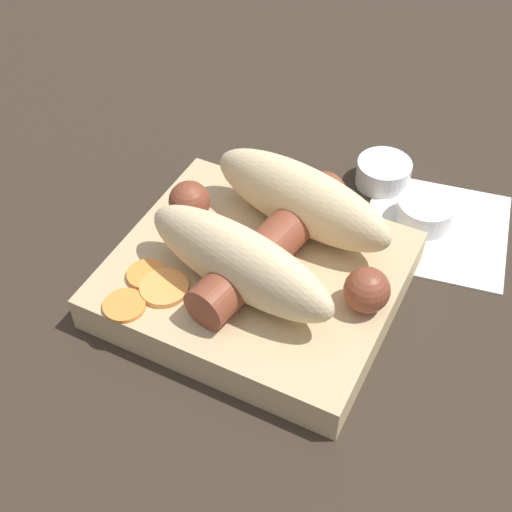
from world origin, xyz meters
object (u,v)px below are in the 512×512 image
at_px(food_tray, 256,279).
at_px(sausage, 271,245).
at_px(condiment_cup_near, 425,214).
at_px(condiment_cup_far, 383,174).
at_px(bread_roll, 270,228).

bearing_deg(food_tray, sausage, 51.87).
bearing_deg(condiment_cup_near, condiment_cup_far, 145.70).
height_order(sausage, condiment_cup_far, sausage).
height_order(bread_roll, sausage, bread_roll).
relative_size(bread_roll, condiment_cup_near, 3.60).
distance_m(bread_roll, condiment_cup_far, 0.16).
height_order(food_tray, sausage, sausage).
xyz_separation_m(food_tray, condiment_cup_near, (0.09, 0.13, -0.00)).
relative_size(bread_roll, sausage, 0.92).
bearing_deg(condiment_cup_near, food_tray, -124.30).
relative_size(food_tray, bread_roll, 1.19).
distance_m(condiment_cup_near, condiment_cup_far, 0.06).
bearing_deg(bread_roll, condiment_cup_near, 54.14).
bearing_deg(sausage, condiment_cup_far, 77.51).
bearing_deg(food_tray, bread_roll, 72.44).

